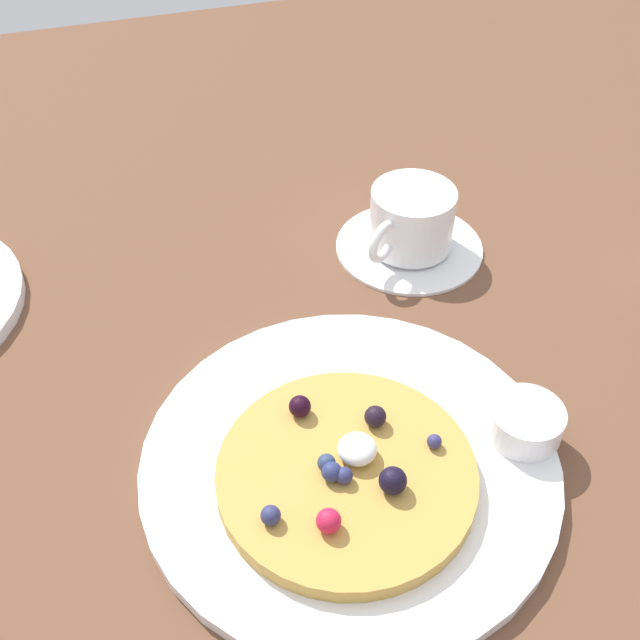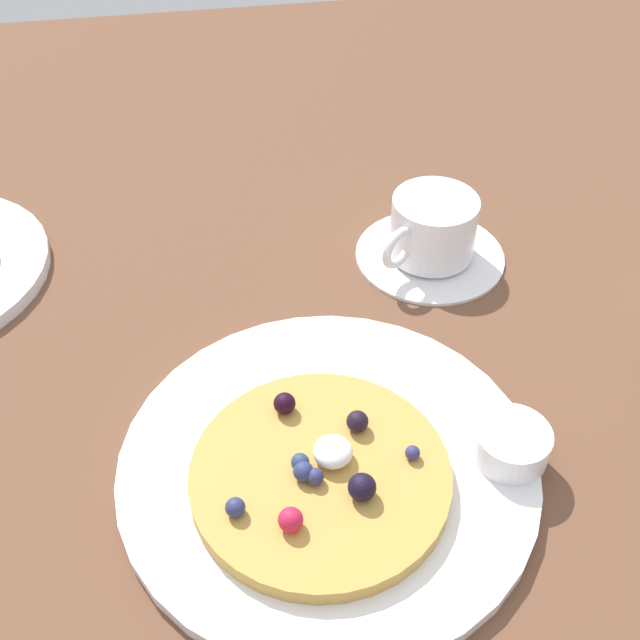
% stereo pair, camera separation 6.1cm
% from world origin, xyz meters
% --- Properties ---
extents(ground_plane, '(1.81, 1.45, 0.03)m').
position_xyz_m(ground_plane, '(0.00, 0.00, -0.01)').
color(ground_plane, brown).
extents(pancake_plate, '(0.30, 0.30, 0.01)m').
position_xyz_m(pancake_plate, '(0.03, -0.12, 0.01)').
color(pancake_plate, white).
rests_on(pancake_plate, ground_plane).
extents(pancake_with_berries, '(0.18, 0.18, 0.03)m').
position_xyz_m(pancake_with_berries, '(0.03, -0.14, 0.02)').
color(pancake_with_berries, '#C09241').
rests_on(pancake_with_berries, pancake_plate).
extents(syrup_ramekin, '(0.05, 0.05, 0.03)m').
position_xyz_m(syrup_ramekin, '(0.16, -0.14, 0.02)').
color(syrup_ramekin, white).
rests_on(syrup_ramekin, pancake_plate).
extents(coffee_saucer, '(0.14, 0.14, 0.01)m').
position_xyz_m(coffee_saucer, '(0.17, 0.10, 0.00)').
color(coffee_saucer, white).
rests_on(coffee_saucer, ground_plane).
extents(coffee_cup, '(0.10, 0.08, 0.06)m').
position_xyz_m(coffee_cup, '(0.17, 0.10, 0.04)').
color(coffee_cup, white).
rests_on(coffee_cup, coffee_saucer).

